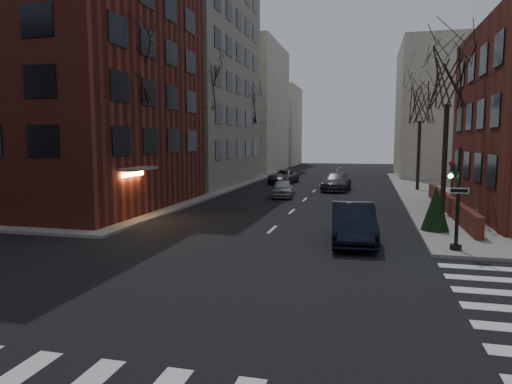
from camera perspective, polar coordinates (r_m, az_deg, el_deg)
ground at (r=11.78m, az=-10.53°, el=-15.69°), size 160.00×160.00×0.00m
sidewalk_far_left at (r=52.34m, az=-26.12°, el=1.03°), size 44.00×44.00×0.15m
building_left_brick at (r=33.49m, az=-23.88°, el=13.77°), size 15.00×15.00×18.00m
building_left_tan at (r=49.86m, az=-12.66°, el=17.38°), size 18.00×18.00×28.00m
low_wall_right at (r=29.53m, az=22.94°, el=-1.39°), size 0.35×16.00×1.00m
building_distant_la at (r=67.95m, az=-2.96°, el=10.31°), size 14.00×16.00×18.00m
building_distant_ra at (r=60.92m, az=24.02°, el=9.27°), size 14.00×14.00×16.00m
building_distant_lb at (r=83.82m, az=1.77°, el=8.21°), size 10.00×12.00×14.00m
traffic_signal at (r=19.36m, az=23.73°, el=-1.54°), size 0.76×0.44×4.00m
tree_left_a at (r=27.70m, az=-15.72°, el=14.63°), size 4.18×4.18×10.26m
tree_left_b at (r=38.58m, az=-6.70°, el=13.10°), size 4.40×4.40×10.80m
tree_left_c at (r=51.80m, az=-1.16°, el=10.45°), size 3.96×3.96×9.72m
tree_right_a at (r=28.46m, az=22.91°, el=13.24°), size 3.96×3.96×9.72m
tree_right_b at (r=42.24m, az=19.90°, el=10.37°), size 3.74×3.74×9.18m
streetlamp_near at (r=34.37m, az=-8.01°, el=6.09°), size 0.36×0.36×6.28m
streetlamp_far at (r=53.46m, az=0.03°, el=6.26°), size 0.36×0.36×6.28m
parked_sedan at (r=20.23m, az=12.03°, el=-3.83°), size 2.21×5.32×1.71m
car_lane_silver at (r=35.73m, az=3.32°, el=0.45°), size 2.16×4.22×1.37m
car_lane_gray at (r=41.02m, az=10.03°, el=1.28°), size 2.59×5.60×1.58m
car_lane_far at (r=47.36m, az=3.42°, el=1.94°), size 2.80×5.27×1.41m
sandwich_board at (r=24.98m, az=25.65°, el=-2.97°), size 0.57×0.67×0.91m
evergreen_shrub at (r=23.31m, az=21.53°, el=-1.88°), size 1.42×1.42×2.15m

